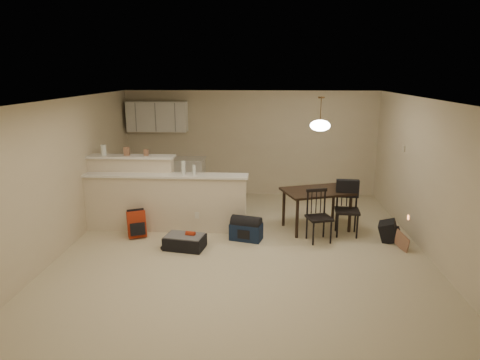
# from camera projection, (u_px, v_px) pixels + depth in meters

# --- Properties ---
(room) EXTENTS (7.00, 7.02, 2.50)m
(room) POSITION_uv_depth(u_px,v_px,m) (244.00, 179.00, 6.88)
(room) COLOR beige
(room) RESTS_ON ground
(breakfast_bar) EXTENTS (3.08, 0.58, 1.39)m
(breakfast_bar) POSITION_uv_depth(u_px,v_px,m) (153.00, 198.00, 8.08)
(breakfast_bar) COLOR beige
(breakfast_bar) RESTS_ON ground
(upper_cabinets) EXTENTS (1.40, 0.34, 0.70)m
(upper_cabinets) POSITION_uv_depth(u_px,v_px,m) (157.00, 117.00, 10.05)
(upper_cabinets) COLOR white
(upper_cabinets) RESTS_ON room
(kitchen_counter) EXTENTS (1.80, 0.60, 0.90)m
(kitchen_counter) POSITION_uv_depth(u_px,v_px,m) (167.00, 178.00, 10.27)
(kitchen_counter) COLOR white
(kitchen_counter) RESTS_ON ground
(thermostat) EXTENTS (0.02, 0.12, 0.12)m
(thermostat) POSITION_uv_depth(u_px,v_px,m) (404.00, 148.00, 8.15)
(thermostat) COLOR beige
(thermostat) RESTS_ON room
(jar) EXTENTS (0.10, 0.10, 0.20)m
(jar) POSITION_uv_depth(u_px,v_px,m) (104.00, 150.00, 8.05)
(jar) COLOR silver
(jar) RESTS_ON breakfast_bar
(cereal_box) EXTENTS (0.10, 0.07, 0.16)m
(cereal_box) POSITION_uv_depth(u_px,v_px,m) (127.00, 151.00, 8.03)
(cereal_box) COLOR #95674D
(cereal_box) RESTS_ON breakfast_bar
(small_box) EXTENTS (0.08, 0.06, 0.12)m
(small_box) POSITION_uv_depth(u_px,v_px,m) (146.00, 153.00, 8.01)
(small_box) COLOR #95674D
(small_box) RESTS_ON breakfast_bar
(bottle_a) EXTENTS (0.07, 0.07, 0.26)m
(bottle_a) POSITION_uv_depth(u_px,v_px,m) (183.00, 168.00, 7.82)
(bottle_a) COLOR silver
(bottle_a) RESTS_ON breakfast_bar
(bottle_b) EXTENTS (0.06, 0.06, 0.18)m
(bottle_b) POSITION_uv_depth(u_px,v_px,m) (194.00, 170.00, 7.82)
(bottle_b) COLOR silver
(bottle_b) RESTS_ON breakfast_bar
(dining_table) EXTENTS (1.42, 1.17, 0.77)m
(dining_table) POSITION_uv_depth(u_px,v_px,m) (317.00, 195.00, 8.03)
(dining_table) COLOR black
(dining_table) RESTS_ON ground
(pendant_lamp) EXTENTS (0.36, 0.36, 0.62)m
(pendant_lamp) POSITION_uv_depth(u_px,v_px,m) (320.00, 125.00, 7.71)
(pendant_lamp) COLOR brown
(pendant_lamp) RESTS_ON room
(dining_chair_near) EXTENTS (0.49, 0.48, 0.92)m
(dining_chair_near) POSITION_uv_depth(u_px,v_px,m) (319.00, 216.00, 7.49)
(dining_chair_near) COLOR black
(dining_chair_near) RESTS_ON ground
(dining_chair_far) EXTENTS (0.46, 0.45, 0.98)m
(dining_chair_far) POSITION_uv_depth(u_px,v_px,m) (347.00, 209.00, 7.78)
(dining_chair_far) COLOR black
(dining_chair_far) RESTS_ON ground
(suitcase) EXTENTS (0.72, 0.54, 0.22)m
(suitcase) POSITION_uv_depth(u_px,v_px,m) (185.00, 242.00, 7.26)
(suitcase) COLOR black
(suitcase) RESTS_ON ground
(red_backpack) EXTENTS (0.37, 0.31, 0.48)m
(red_backpack) POSITION_uv_depth(u_px,v_px,m) (137.00, 224.00, 7.75)
(red_backpack) COLOR #AC2D13
(red_backpack) RESTS_ON ground
(navy_duffel) EXTENTS (0.61, 0.44, 0.30)m
(navy_duffel) POSITION_uv_depth(u_px,v_px,m) (246.00, 232.00, 7.63)
(navy_duffel) COLOR #13213D
(navy_duffel) RESTS_ON ground
(black_daypack) EXTENTS (0.38, 0.45, 0.34)m
(black_daypack) POSITION_uv_depth(u_px,v_px,m) (389.00, 231.00, 7.60)
(black_daypack) COLOR black
(black_daypack) RESTS_ON ground
(cardboard_sheet) EXTENTS (0.12, 0.36, 0.28)m
(cardboard_sheet) POSITION_uv_depth(u_px,v_px,m) (402.00, 241.00, 7.21)
(cardboard_sheet) COLOR #95674D
(cardboard_sheet) RESTS_ON ground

